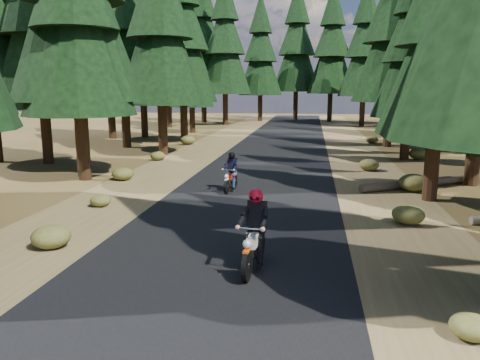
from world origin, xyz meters
name	(u,v)px	position (x,y,z in m)	size (l,w,h in m)	color
ground	(231,231)	(0.00, 0.00, 0.00)	(120.00, 120.00, 0.00)	#413017
road	(254,191)	(0.00, 5.00, 0.01)	(6.00, 100.00, 0.01)	black
shoulder_l	(136,187)	(-4.60, 5.00, 0.00)	(3.20, 100.00, 0.01)	brown
shoulder_r	(383,195)	(4.60, 5.00, 0.00)	(3.20, 100.00, 0.01)	brown
pine_forest	(284,26)	(-0.02, 21.05, 7.89)	(34.59, 55.08, 16.32)	black
log_near	(420,183)	(6.21, 6.72, 0.16)	(0.32, 0.32, 5.48)	#4C4233
understory_shrubs	(302,172)	(1.67, 7.74, 0.28)	(15.00, 30.29, 0.65)	#474C1E
rider_lead	(254,244)	(0.92, -2.61, 0.57)	(0.75, 1.95, 1.70)	silver
rider_follow	(231,178)	(-0.86, 4.86, 0.48)	(0.66, 1.65, 1.43)	#991B0A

